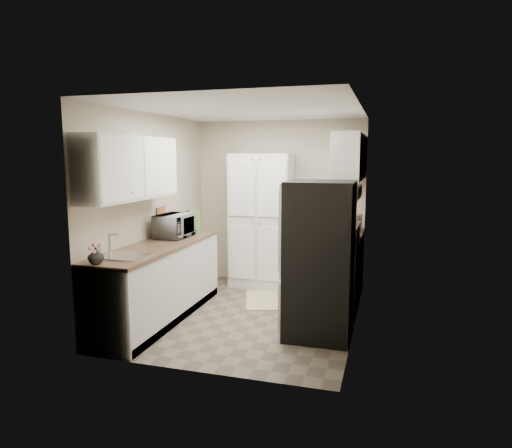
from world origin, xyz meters
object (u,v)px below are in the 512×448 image
wine_bottle (188,223)px  refrigerator (320,260)px  electric_range (331,275)px  toaster_oven (346,223)px  microwave (175,226)px  pantry_cabinet (262,221)px

wine_bottle → refrigerator: bearing=-22.3°
electric_range → toaster_oven: size_ratio=2.72×
microwave → toaster_oven: bearing=-61.7°
pantry_cabinet → microwave: 1.49m
pantry_cabinet → wine_bottle: pantry_cabinet is taller
pantry_cabinet → toaster_oven: size_ratio=4.82×
wine_bottle → electric_range: bearing=0.5°
electric_range → wine_bottle: (-1.94, -0.02, 0.58)m
pantry_cabinet → electric_range: pantry_cabinet is taller
wine_bottle → toaster_oven: 2.19m
pantry_cabinet → electric_range: 1.58m
microwave → wine_bottle: (0.05, 0.30, -0.01)m
microwave → wine_bottle: 0.31m
refrigerator → pantry_cabinet: bearing=123.5°
pantry_cabinet → electric_range: size_ratio=1.77×
electric_range → microwave: bearing=-170.9°
toaster_oven → refrigerator: bearing=-81.7°
pantry_cabinet → toaster_oven: 1.28m
refrigerator → toaster_oven: refrigerator is taller
microwave → wine_bottle: microwave is taller
microwave → refrigerator: bearing=-102.9°
refrigerator → wine_bottle: refrigerator is taller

